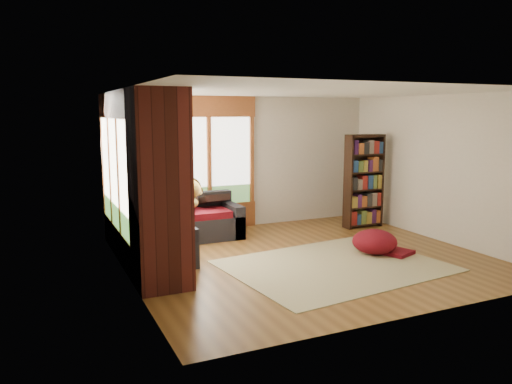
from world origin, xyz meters
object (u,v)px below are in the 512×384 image
object	(u,v)px
sectional_sofa	(159,229)
pouf	(375,241)
area_rug	(335,266)
dog_tan	(178,198)
bookshelf	(364,181)
dog_brindle	(156,211)
brick_chimney	(160,190)

from	to	relation	value
sectional_sofa	pouf	bearing A→B (deg)	-31.68
area_rug	dog_tan	distance (m)	3.00
bookshelf	dog_brindle	xyz separation A→B (m)	(-4.30, -0.48, -0.16)
area_rug	dog_tan	world-z (taller)	dog_tan
brick_chimney	pouf	bearing A→B (deg)	1.87
sectional_sofa	bookshelf	bearing A→B (deg)	-3.47
sectional_sofa	bookshelf	distance (m)	4.15
dog_tan	sectional_sofa	bearing A→B (deg)	177.40
brick_chimney	area_rug	world-z (taller)	brick_chimney
area_rug	dog_brindle	world-z (taller)	dog_brindle
dog_brindle	bookshelf	bearing A→B (deg)	-105.05
dog_tan	dog_brindle	xyz separation A→B (m)	(-0.57, -0.80, -0.03)
brick_chimney	bookshelf	xyz separation A→B (m)	(4.54, 1.78, -0.37)
area_rug	dog_brindle	bearing A→B (deg)	147.30
sectional_sofa	dog_brindle	size ratio (longest dim) A/B	2.26
brick_chimney	area_rug	distance (m)	2.89
bookshelf	dog_tan	distance (m)	3.75
brick_chimney	dog_brindle	world-z (taller)	brick_chimney
pouf	brick_chimney	bearing A→B (deg)	-178.13
sectional_sofa	area_rug	distance (m)	3.11
brick_chimney	pouf	distance (m)	3.72
bookshelf	pouf	xyz separation A→B (m)	(-0.99, -1.67, -0.72)
sectional_sofa	area_rug	bearing A→B (deg)	-46.29
sectional_sofa	dog_tan	xyz separation A→B (m)	(0.36, 0.05, 0.50)
sectional_sofa	pouf	distance (m)	3.66
dog_tan	dog_brindle	world-z (taller)	dog_tan
sectional_sofa	pouf	world-z (taller)	sectional_sofa
pouf	bookshelf	bearing A→B (deg)	59.28
brick_chimney	dog_tan	xyz separation A→B (m)	(0.81, 2.10, -0.49)
brick_chimney	dog_brindle	bearing A→B (deg)	79.46
area_rug	pouf	bearing A→B (deg)	17.86
brick_chimney	pouf	xyz separation A→B (m)	(3.55, 0.12, -1.09)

